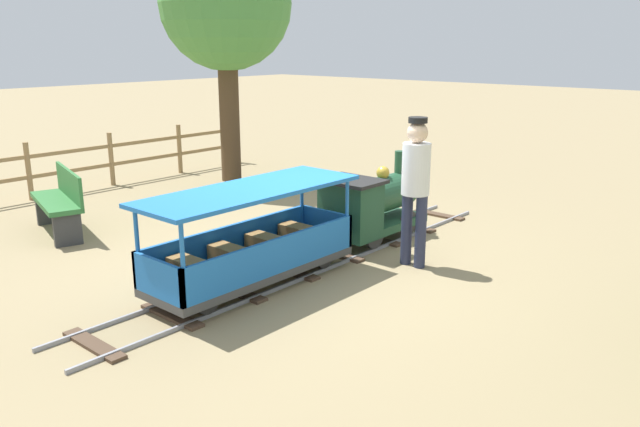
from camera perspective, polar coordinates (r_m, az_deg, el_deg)
name	(u,v)px	position (r m, az deg, el deg)	size (l,w,h in m)	color
ground_plane	(309,265)	(7.01, -0.97, -4.63)	(60.00, 60.00, 0.00)	#8C7A56
track	(313,262)	(7.05, -0.61, -4.37)	(0.76, 6.05, 0.04)	gray
locomotive	(370,204)	(7.68, 4.52, 0.85)	(0.72, 1.45, 1.01)	#1E472D
passenger_car	(252,246)	(6.32, -6.08, -2.93)	(0.82, 2.35, 0.97)	#3F3F3F
conductor_person	(416,180)	(6.82, 8.57, 2.98)	(0.30, 0.30, 1.62)	#282D47
park_bench	(60,202)	(8.68, -22.26, 0.98)	(1.36, 0.74, 0.82)	#2D6B33
oak_tree_near	(225,6)	(11.17, -8.47, 17.90)	(2.20, 2.20, 4.08)	#4C3823
fence_section	(72,163)	(11.03, -21.36, 4.25)	(0.08, 7.13, 0.90)	#93754C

